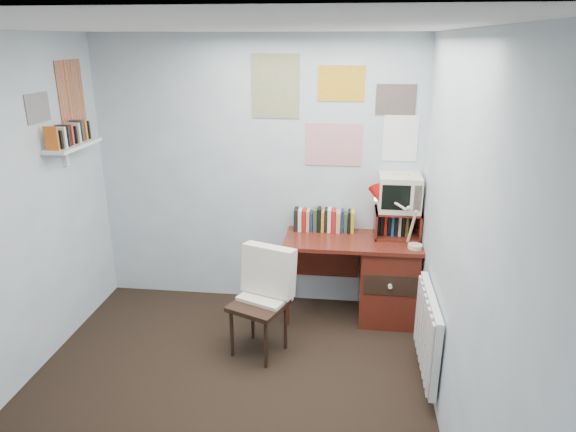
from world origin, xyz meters
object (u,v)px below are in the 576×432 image
(desk, at_px, (381,277))
(desk_lamp, at_px, (417,224))
(crt_tv, at_px, (400,191))
(tv_riser, at_px, (397,223))
(desk_chair, at_px, (258,306))
(wall_shelf, at_px, (73,145))
(radiator, at_px, (428,332))

(desk, distance_m, desk_lamp, 0.65)
(desk_lamp, distance_m, crt_tv, 0.37)
(desk_lamp, xyz_separation_m, tv_riser, (-0.14, 0.26, -0.10))
(desk_chair, bearing_deg, wall_shelf, -168.64)
(wall_shelf, bearing_deg, desk_lamp, 4.62)
(tv_riser, relative_size, wall_shelf, 0.65)
(desk_chair, relative_size, wall_shelf, 1.38)
(radiator, relative_size, wall_shelf, 1.29)
(crt_tv, distance_m, radiator, 1.32)
(desk, bearing_deg, desk_lamp, -30.66)
(desk, xyz_separation_m, tv_riser, (0.12, 0.11, 0.48))
(crt_tv, bearing_deg, desk, -132.76)
(desk_chair, distance_m, wall_shelf, 2.00)
(desk_chair, height_order, tv_riser, tv_riser)
(tv_riser, bearing_deg, desk_lamp, -62.41)
(desk_chair, bearing_deg, crt_tv, 59.17)
(desk_lamp, xyz_separation_m, crt_tv, (-0.13, 0.28, 0.20))
(tv_riser, xyz_separation_m, radiator, (0.17, -1.04, -0.47))
(desk_chair, distance_m, crt_tv, 1.59)
(desk, relative_size, tv_riser, 3.00)
(crt_tv, distance_m, wall_shelf, 2.78)
(desk_lamp, bearing_deg, tv_riser, 136.45)
(desk, relative_size, wall_shelf, 1.94)
(desk_chair, xyz_separation_m, crt_tv, (1.12, 0.83, 0.75))
(desk, distance_m, tv_riser, 0.51)
(crt_tv, height_order, radiator, crt_tv)
(desk, height_order, desk_lamp, desk_lamp)
(desk, height_order, radiator, desk)
(radiator, bearing_deg, crt_tv, 98.99)
(tv_riser, relative_size, crt_tv, 1.11)
(desk, xyz_separation_m, wall_shelf, (-2.57, -0.38, 1.21))
(desk, distance_m, radiator, 0.97)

